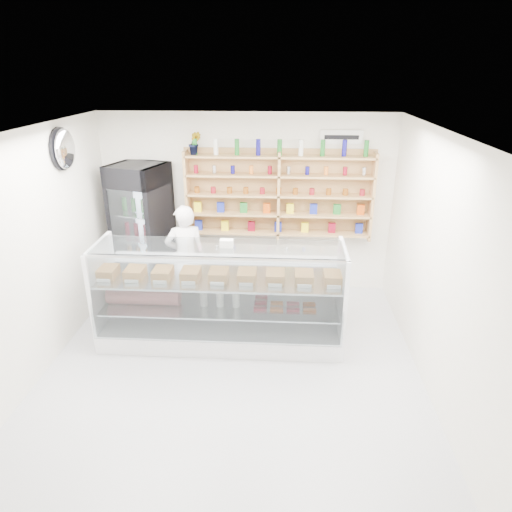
{
  "coord_description": "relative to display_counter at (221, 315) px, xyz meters",
  "views": [
    {
      "loc": [
        0.58,
        -4.41,
        3.4
      ],
      "look_at": [
        0.24,
        0.9,
        1.19
      ],
      "focal_mm": 32.0,
      "sensor_mm": 36.0,
      "label": 1
    }
  ],
  "objects": [
    {
      "name": "potted_plant",
      "position": [
        -0.54,
        1.53,
        1.99
      ],
      "size": [
        0.19,
        0.16,
        0.34
      ],
      "primitive_type": "imported",
      "rotation": [
        0.0,
        0.0,
        0.05
      ],
      "color": "#1E6626",
      "rests_on": "wall_shelving"
    },
    {
      "name": "drinks_cooler",
      "position": [
        -1.38,
        1.32,
        0.68
      ],
      "size": [
        0.93,
        0.92,
        2.08
      ],
      "rotation": [
        0.0,
        0.0,
        -0.3
      ],
      "color": "black",
      "rests_on": "floor"
    },
    {
      "name": "shop_worker",
      "position": [
        -0.64,
        0.91,
        0.43
      ],
      "size": [
        0.67,
        0.54,
        1.6
      ],
      "primitive_type": "imported",
      "rotation": [
        0.0,
        0.0,
        3.44
      ],
      "color": "white",
      "rests_on": "floor"
    },
    {
      "name": "wall_sign",
      "position": [
        1.61,
        1.66,
        2.08
      ],
      "size": [
        0.62,
        0.03,
        0.2
      ],
      "primitive_type": "cube",
      "color": "white",
      "rests_on": "back_wall"
    },
    {
      "name": "wall_shelving",
      "position": [
        0.71,
        1.53,
        1.22
      ],
      "size": [
        2.84,
        0.28,
        1.33
      ],
      "color": "tan",
      "rests_on": "back_wall"
    },
    {
      "name": "display_counter",
      "position": [
        0.0,
        0.0,
        0.0
      ],
      "size": [
        3.13,
        0.94,
        1.36
      ],
      "color": "white",
      "rests_on": "floor"
    },
    {
      "name": "security_mirror",
      "position": [
        -1.96,
        0.39,
        2.08
      ],
      "size": [
        0.15,
        0.5,
        0.5
      ],
      "primitive_type": "ellipsoid",
      "color": "silver",
      "rests_on": "left_wall"
    },
    {
      "name": "room",
      "position": [
        0.21,
        -0.81,
        1.03
      ],
      "size": [
        5.0,
        5.0,
        5.0
      ],
      "color": "#B7B6BC",
      "rests_on": "ground"
    }
  ]
}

